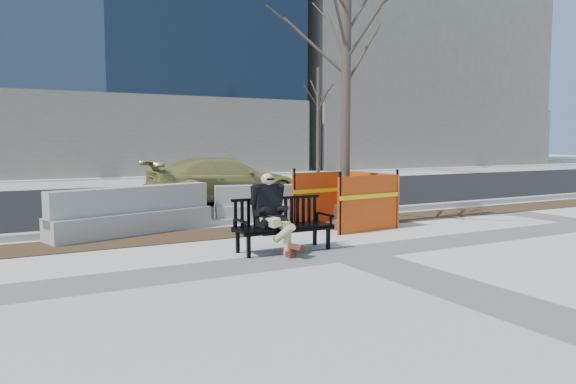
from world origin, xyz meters
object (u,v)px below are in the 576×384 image
object	(u,v)px
bench	(284,251)
seated_man	(270,252)
tree_fence	(344,226)
jersey_barrier_left	(133,234)
jersey_barrier_right	(280,221)
sedan	(224,203)

from	to	relation	value
bench	seated_man	world-z (taller)	seated_man
tree_fence	jersey_barrier_left	distance (m)	4.09
seated_man	jersey_barrier_left	size ratio (longest dim) A/B	0.40
tree_fence	jersey_barrier_right	world-z (taller)	tree_fence
bench	jersey_barrier_left	size ratio (longest dim) A/B	0.51
sedan	jersey_barrier_left	world-z (taller)	sedan
bench	tree_fence	size ratio (longest dim) A/B	0.27
jersey_barrier_left	sedan	bearing A→B (deg)	33.76
seated_man	jersey_barrier_left	xyz separation A→B (m)	(-1.51, 2.65, 0.00)
bench	jersey_barrier_left	bearing A→B (deg)	122.89
tree_fence	jersey_barrier_left	xyz separation A→B (m)	(-3.93, 1.12, 0.00)
bench	jersey_barrier_left	distance (m)	3.20
bench	tree_fence	bearing A→B (deg)	35.79
bench	jersey_barrier_left	world-z (taller)	jersey_barrier_left
seated_man	sedan	xyz separation A→B (m)	(1.87, 6.62, 0.00)
seated_man	sedan	size ratio (longest dim) A/B	0.28
seated_man	sedan	world-z (taller)	sedan
jersey_barrier_right	sedan	bearing A→B (deg)	101.67
jersey_barrier_left	jersey_barrier_right	bearing A→B (deg)	-12.60
jersey_barrier_right	tree_fence	bearing A→B (deg)	-43.55
sedan	jersey_barrier_left	xyz separation A→B (m)	(-3.37, -3.97, 0.00)
bench	sedan	bearing A→B (deg)	76.42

